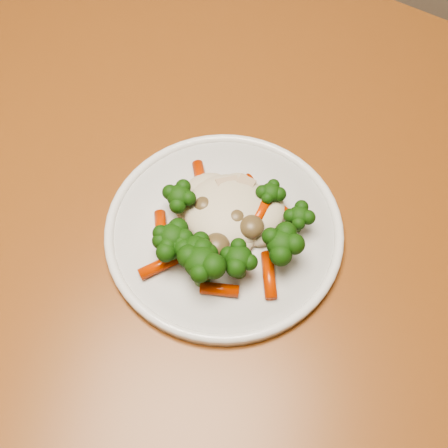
# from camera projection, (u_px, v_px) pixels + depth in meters

# --- Properties ---
(dining_table) EXTENTS (1.39, 1.14, 0.75)m
(dining_table) POSITION_uv_depth(u_px,v_px,m) (165.00, 204.00, 0.73)
(dining_table) COLOR brown
(dining_table) RESTS_ON ground
(plate) EXTENTS (0.25, 0.25, 0.01)m
(plate) POSITION_uv_depth(u_px,v_px,m) (224.00, 231.00, 0.58)
(plate) COLOR white
(plate) RESTS_ON dining_table
(meal) EXTENTS (0.16, 0.16, 0.05)m
(meal) POSITION_uv_depth(u_px,v_px,m) (222.00, 230.00, 0.56)
(meal) COLOR beige
(meal) RESTS_ON plate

